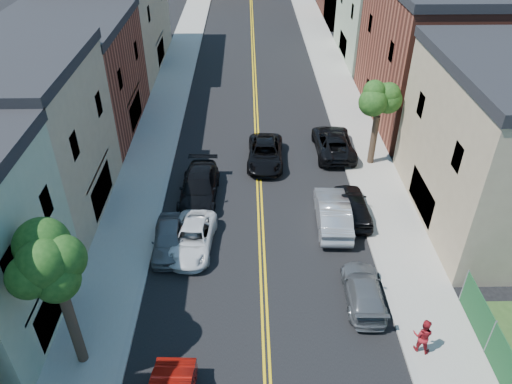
{
  "coord_description": "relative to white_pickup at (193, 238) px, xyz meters",
  "views": [
    {
      "loc": [
        -0.71,
        0.72,
        18.02
      ],
      "look_at": [
        -0.27,
        23.75,
        2.0
      ],
      "focal_mm": 34.21,
      "sensor_mm": 36.0,
      "label": 1
    }
  ],
  "objects": [
    {
      "name": "sidewalk_left",
      "position": [
        -4.1,
        18.72,
        -0.59
      ],
      "size": [
        3.2,
        100.0,
        0.15
      ],
      "primitive_type": "cube",
      "color": "gray",
      "rests_on": "ground"
    },
    {
      "name": "sidewalk_right",
      "position": [
        11.7,
        18.72,
        -0.59
      ],
      "size": [
        3.2,
        100.0,
        0.15
      ],
      "primitive_type": "cube",
      "color": "gray",
      "rests_on": "ground"
    },
    {
      "name": "curb_left",
      "position": [
        -2.35,
        18.72,
        -0.59
      ],
      "size": [
        0.3,
        100.0,
        0.15
      ],
      "primitive_type": "cube",
      "color": "gray",
      "rests_on": "ground"
    },
    {
      "name": "curb_right",
      "position": [
        9.95,
        18.72,
        -0.59
      ],
      "size": [
        0.3,
        100.0,
        0.15
      ],
      "primitive_type": "cube",
      "color": "gray",
      "rests_on": "ground"
    },
    {
      "name": "bldg_left_tan_near",
      "position": [
        -10.2,
        3.72,
        3.84
      ],
      "size": [
        9.0,
        10.0,
        9.0
      ],
      "primitive_type": "cube",
      "color": "#998466",
      "rests_on": "ground"
    },
    {
      "name": "bldg_left_brick",
      "position": [
        -10.2,
        14.72,
        3.34
      ],
      "size": [
        9.0,
        12.0,
        8.0
      ],
      "primitive_type": "cube",
      "color": "brown",
      "rests_on": "ground"
    },
    {
      "name": "bldg_left_tan_far",
      "position": [
        -10.2,
        28.72,
        4.09
      ],
      "size": [
        9.0,
        16.0,
        9.5
      ],
      "primitive_type": "cube",
      "color": "#998466",
      "rests_on": "ground"
    },
    {
      "name": "bldg_right_brick",
      "position": [
        17.8,
        16.72,
        4.34
      ],
      "size": [
        9.0,
        14.0,
        10.0
      ],
      "primitive_type": "cube",
      "color": "brown",
      "rests_on": "ground"
    },
    {
      "name": "bldg_right_palegrn",
      "position": [
        17.8,
        30.72,
        3.59
      ],
      "size": [
        9.0,
        12.0,
        8.5
      ],
      "primitive_type": "cube",
      "color": "gray",
      "rests_on": "ground"
    },
    {
      "name": "tree_left_mid",
      "position": [
        -4.08,
        -7.27,
        5.92
      ],
      "size": [
        5.2,
        5.2,
        9.29
      ],
      "color": "#3B281D",
      "rests_on": "sidewalk_left"
    },
    {
      "name": "tree_right_far",
      "position": [
        11.72,
        8.73,
        5.09
      ],
      "size": [
        4.4,
        4.4,
        8.03
      ],
      "color": "#3B281D",
      "rests_on": "sidewalk_right"
    },
    {
      "name": "white_pickup",
      "position": [
        0.0,
        0.0,
        0.0
      ],
      "size": [
        2.6,
        4.94,
        1.33
      ],
      "primitive_type": "imported",
      "rotation": [
        0.0,
        0.0,
        -0.09
      ],
      "color": "silver",
      "rests_on": "ground"
    },
    {
      "name": "grey_car_left",
      "position": [
        -1.32,
        -0.07,
        0.05
      ],
      "size": [
        1.91,
        4.25,
        1.42
      ],
      "primitive_type": "imported",
      "rotation": [
        0.0,
        0.0,
        0.06
      ],
      "color": "#595C61",
      "rests_on": "ground"
    },
    {
      "name": "black_car_left",
      "position": [
        0.0,
        4.77,
        0.15
      ],
      "size": [
        2.49,
        5.7,
        1.63
      ],
      "primitive_type": "imported",
      "rotation": [
        0.0,
        0.0,
        -0.04
      ],
      "color": "black",
      "rests_on": "ground"
    },
    {
      "name": "grey_car_right",
      "position": [
        8.61,
        -4.03,
        -0.02
      ],
      "size": [
        1.97,
        4.49,
        1.29
      ],
      "primitive_type": "imported",
      "rotation": [
        0.0,
        0.0,
        3.1
      ],
      "color": "#53565A",
      "rests_on": "ground"
    },
    {
      "name": "black_car_right",
      "position": [
        9.3,
        2.72,
        0.11
      ],
      "size": [
        1.87,
        4.57,
        1.55
      ],
      "primitive_type": "imported",
      "rotation": [
        0.0,
        0.0,
        3.15
      ],
      "color": "black",
      "rests_on": "ground"
    },
    {
      "name": "silver_car_right",
      "position": [
        7.99,
        1.93,
        0.19
      ],
      "size": [
        1.99,
        5.25,
        1.71
      ],
      "primitive_type": "imported",
      "rotation": [
        0.0,
        0.0,
        3.11
      ],
      "color": "#97999E",
      "rests_on": "ground"
    },
    {
      "name": "dark_car_right_far",
      "position": [
        9.3,
        10.41,
        0.13
      ],
      "size": [
        2.71,
        5.75,
        1.59
      ],
      "primitive_type": "imported",
      "rotation": [
        0.0,
        0.0,
        3.15
      ],
      "color": "black",
      "rests_on": "ground"
    },
    {
      "name": "black_suv_lane",
      "position": [
        4.3,
        9.02,
        0.07
      ],
      "size": [
        2.68,
        5.38,
        1.46
      ],
      "primitive_type": "imported",
      "rotation": [
        0.0,
        0.0,
        -0.05
      ],
      "color": "black",
      "rests_on": "ground"
    },
    {
      "name": "pedestrian_right",
      "position": [
        10.5,
        -7.07,
        0.38
      ],
      "size": [
        1.07,
        0.97,
        1.79
      ],
      "primitive_type": "imported",
      "rotation": [
        0.0,
        0.0,
        2.72
      ],
      "color": "maroon",
      "rests_on": "sidewalk_right"
    }
  ]
}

